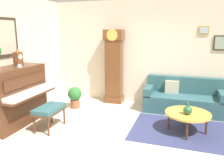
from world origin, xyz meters
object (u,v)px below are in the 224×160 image
(teacup, at_px, (19,66))
(potted_plant, at_px, (75,96))
(green_jug, at_px, (188,110))
(piano_bench, at_px, (49,110))
(coffee_table, at_px, (188,114))
(couch, at_px, (183,99))
(mantel_clock, at_px, (18,58))
(grandfather_clock, at_px, (114,69))
(piano, at_px, (15,96))

(teacup, relative_size, potted_plant, 0.21)
(green_jug, bearing_deg, piano_bench, -167.13)
(coffee_table, xyz_separation_m, teacup, (-3.40, -0.65, 0.89))
(coffee_table, bearing_deg, couch, 94.86)
(piano_bench, relative_size, green_jug, 2.92)
(mantel_clock, bearing_deg, piano_bench, -12.76)
(grandfather_clock, distance_m, couch, 2.00)
(piano_bench, bearing_deg, mantel_clock, 167.24)
(grandfather_clock, height_order, potted_plant, grandfather_clock)
(green_jug, bearing_deg, grandfather_clock, 142.46)
(piano, relative_size, piano_bench, 2.06)
(grandfather_clock, xyz_separation_m, mantel_clock, (-1.52, -1.95, 0.45))
(potted_plant, bearing_deg, green_jug, -14.73)
(grandfather_clock, height_order, couch, grandfather_clock)
(piano_bench, height_order, green_jug, green_jug)
(couch, bearing_deg, piano_bench, -142.64)
(couch, relative_size, coffee_table, 2.16)
(piano_bench, relative_size, grandfather_clock, 0.34)
(green_jug, xyz_separation_m, potted_plant, (-2.80, 0.74, -0.17))
(piano_bench, relative_size, couch, 0.37)
(grandfather_clock, height_order, green_jug, grandfather_clock)
(piano, bearing_deg, coffee_table, 11.51)
(piano, bearing_deg, mantel_clock, 89.12)
(coffee_table, xyz_separation_m, mantel_clock, (-3.52, -0.53, 1.04))
(piano, relative_size, potted_plant, 2.57)
(green_jug, bearing_deg, coffee_table, 84.66)
(grandfather_clock, height_order, coffee_table, grandfather_clock)
(couch, bearing_deg, potted_plant, -167.06)
(piano, height_order, potted_plant, piano)
(grandfather_clock, bearing_deg, piano_bench, -108.03)
(mantel_clock, xyz_separation_m, teacup, (0.12, -0.11, -0.15))
(mantel_clock, height_order, teacup, mantel_clock)
(grandfather_clock, height_order, teacup, grandfather_clock)
(mantel_clock, relative_size, potted_plant, 0.68)
(piano, bearing_deg, couch, 29.94)
(potted_plant, bearing_deg, piano_bench, -84.69)
(coffee_table, distance_m, potted_plant, 2.88)
(couch, xyz_separation_m, mantel_clock, (-3.41, -1.78, 1.11))
(couch, height_order, teacup, teacup)
(grandfather_clock, bearing_deg, green_jug, -37.54)
(piano_bench, bearing_deg, coffee_table, 15.03)
(couch, height_order, coffee_table, couch)
(piano, relative_size, grandfather_clock, 0.71)
(piano_bench, height_order, couch, couch)
(green_jug, bearing_deg, teacup, -170.99)
(mantel_clock, distance_m, teacup, 0.22)
(grandfather_clock, xyz_separation_m, potted_plant, (-0.82, -0.79, -0.64))
(piano_bench, height_order, teacup, teacup)
(couch, bearing_deg, mantel_clock, -152.40)
(piano, xyz_separation_m, piano_bench, (0.83, -0.01, -0.22))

